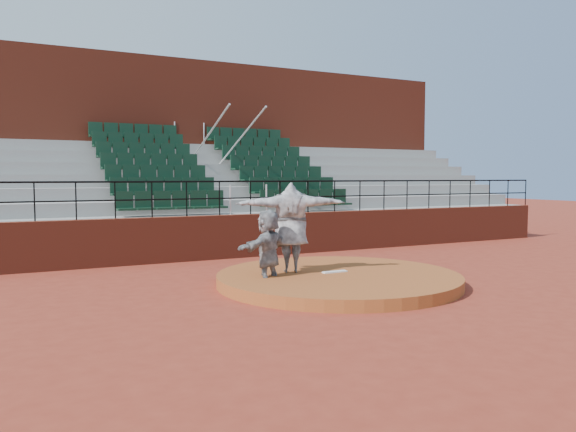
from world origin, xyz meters
The scene contains 9 objects.
ground centered at (0.00, 0.00, 0.00)m, with size 90.00×90.00×0.00m, color maroon.
pitchers_mound centered at (0.00, 0.00, 0.12)m, with size 5.50×5.50×0.25m, color #A05024.
pitching_rubber centered at (0.00, 0.15, 0.27)m, with size 0.60×0.15×0.03m, color white.
boundary_wall centered at (0.00, 5.00, 0.65)m, with size 24.00×0.30×1.30m, color maroon.
wall_railing centered at (0.00, 5.00, 2.03)m, with size 24.04×0.05×1.03m.
seating_deck centered at (0.00, 8.65, 1.44)m, with size 24.00×5.97×4.63m.
press_box_facade centered at (0.00, 12.60, 3.55)m, with size 24.00×3.00×7.10m, color maroon.
pitcher centered at (-0.87, 0.68, 1.28)m, with size 2.53×0.69×2.06m, color black.
fielder centered at (-1.58, 0.38, 0.86)m, with size 1.60×0.51×1.73m, color black.
Camera 1 is at (-6.75, -10.68, 2.44)m, focal length 35.00 mm.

